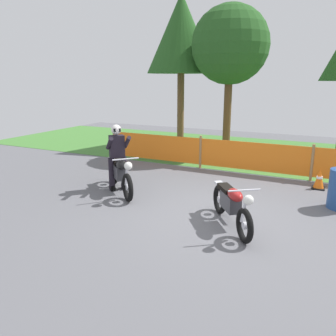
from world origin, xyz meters
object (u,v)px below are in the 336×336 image
Objects in this scene: motorcycle_trailing at (231,204)px; rider_lead at (117,154)px; motorcycle_lead at (120,173)px; traffic_cone at (319,179)px.

rider_lead is at bearing -142.69° from motorcycle_trailing.
motorcycle_lead is at bearing -140.93° from motorcycle_trailing.
motorcycle_lead is 3.20m from motorcycle_trailing.
motorcycle_trailing is 3.15× the size of traffic_cone.
motorcycle_trailing is at bearing -112.98° from traffic_cone.
motorcycle_trailing reaches higher than traffic_cone.
motorcycle_lead is at bearing -150.96° from traffic_cone.
traffic_cone is at bearing 68.86° from rider_lead.
motorcycle_lead is 0.52m from rider_lead.
motorcycle_lead is 0.98× the size of rider_lead.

